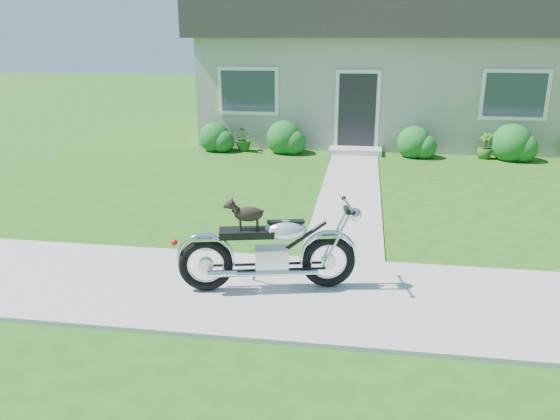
# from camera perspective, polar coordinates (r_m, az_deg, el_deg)

# --- Properties ---
(ground) EXTENTS (80.00, 80.00, 0.00)m
(ground) POSITION_cam_1_polar(r_m,az_deg,el_deg) (6.86, 18.81, -9.43)
(ground) COLOR #235114
(ground) RESTS_ON ground
(sidewalk) EXTENTS (24.00, 2.20, 0.04)m
(sidewalk) POSITION_cam_1_polar(r_m,az_deg,el_deg) (6.85, 18.82, -9.28)
(sidewalk) COLOR #9E9B93
(sidewalk) RESTS_ON ground
(walkway) EXTENTS (1.20, 8.00, 0.03)m
(walkway) POSITION_cam_1_polar(r_m,az_deg,el_deg) (11.43, 7.40, 2.26)
(walkway) COLOR #9E9B93
(walkway) RESTS_ON ground
(house) EXTENTS (12.60, 7.03, 4.50)m
(house) POSITION_cam_1_polar(r_m,az_deg,el_deg) (18.09, 13.30, 14.42)
(house) COLOR #AEA99D
(house) RESTS_ON ground
(shrub_row) EXTENTS (10.52, 1.08, 1.08)m
(shrub_row) POSITION_cam_1_polar(r_m,az_deg,el_deg) (14.85, 15.07, 6.92)
(shrub_row) COLOR #17591E
(shrub_row) RESTS_ON ground
(potted_plant_left) EXTENTS (0.83, 0.83, 0.70)m
(potted_plant_left) POSITION_cam_1_polar(r_m,az_deg,el_deg) (15.18, -3.74, 7.44)
(potted_plant_left) COLOR #1F5817
(potted_plant_left) RESTS_ON ground
(potted_plant_right) EXTENTS (0.54, 0.54, 0.68)m
(potted_plant_right) POSITION_cam_1_polar(r_m,az_deg,el_deg) (15.15, 20.65, 6.30)
(potted_plant_right) COLOR #305E19
(potted_plant_right) RESTS_ON ground
(motorcycle_with_dog) EXTENTS (2.19, 0.81, 1.15)m
(motorcycle_with_dog) POSITION_cam_1_polar(r_m,az_deg,el_deg) (6.62, -0.94, -4.21)
(motorcycle_with_dog) COLOR black
(motorcycle_with_dog) RESTS_ON sidewalk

